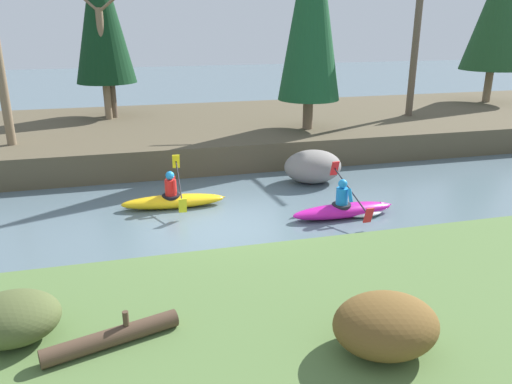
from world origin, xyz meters
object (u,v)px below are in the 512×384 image
Objects in this scene: boulder_midstream at (313,167)px; kayaker_lead at (347,209)px; kayaker_middle at (174,199)px; driftwood_log at (112,337)px.

kayaker_lead is at bearing -93.20° from boulder_midstream.
kayaker_middle is at bearing 154.63° from kayaker_lead.
kayaker_lead is 7.55m from driftwood_log.
boulder_midstream is 1.00× the size of driftwood_log.
kayaker_middle reaches higher than driftwood_log.
kayaker_lead and kayaker_middle have the same top height.
kayaker_middle is 1.57× the size of driftwood_log.
kayaker_middle is 4.48m from boulder_midstream.
boulder_midstream is at bearing 36.97° from driftwood_log.
driftwood_log is at bearing -100.10° from kayaker_middle.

